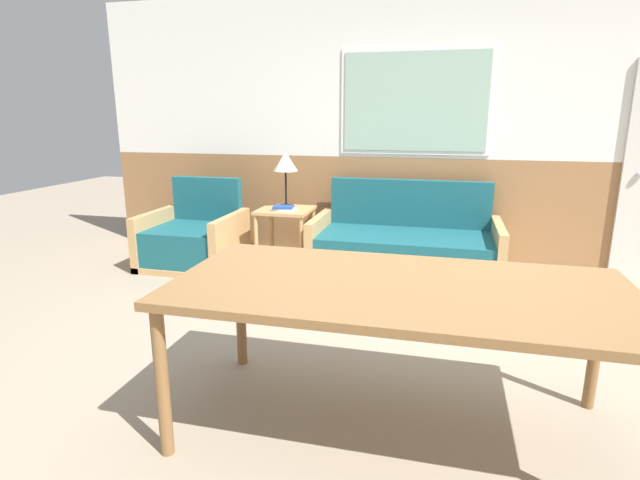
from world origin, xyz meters
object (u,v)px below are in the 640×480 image
object	(u,v)px
couch	(405,248)
armchair	(194,241)
dining_table	(398,297)
side_table	(285,219)
table_lamp	(285,164)

from	to	relation	value
couch	armchair	xyz separation A→B (m)	(-2.10, -0.28, 0.01)
couch	dining_table	distance (m)	2.59
dining_table	side_table	bearing A→B (deg)	118.56
couch	side_table	distance (m)	1.22
side_table	table_lamp	world-z (taller)	table_lamp
couch	table_lamp	size ratio (longest dim) A/B	3.15
side_table	dining_table	world-z (taller)	dining_table
side_table	table_lamp	size ratio (longest dim) A/B	1.03
armchair	side_table	world-z (taller)	armchair
side_table	couch	bearing A→B (deg)	1.79
couch	side_table	bearing A→B (deg)	-178.21
couch	dining_table	xyz separation A→B (m)	(0.16, -2.54, 0.44)
couch	armchair	bearing A→B (deg)	-172.31
side_table	table_lamp	distance (m)	0.55
table_lamp	armchair	bearing A→B (deg)	-159.02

